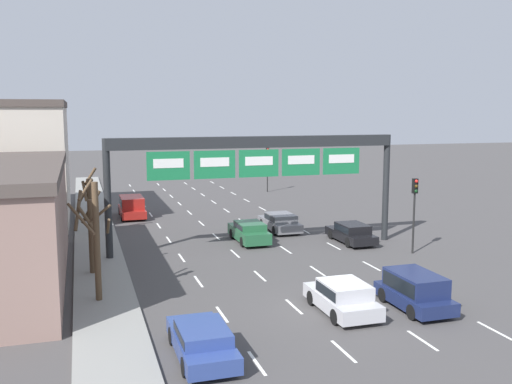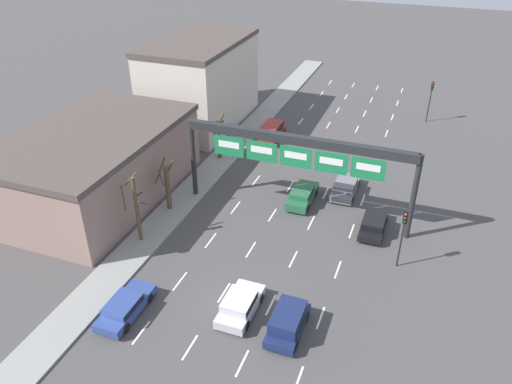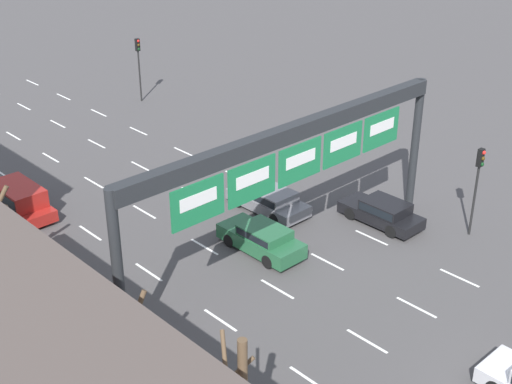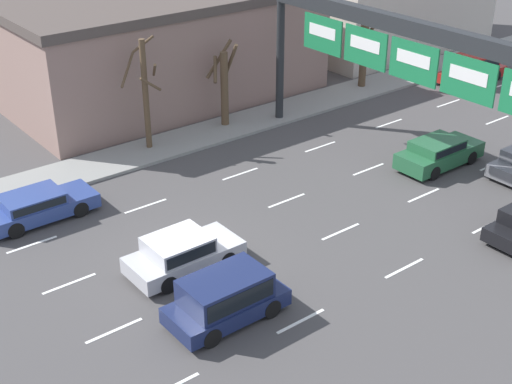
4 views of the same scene
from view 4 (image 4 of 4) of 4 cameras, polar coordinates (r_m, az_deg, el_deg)
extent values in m
plane|color=#474444|center=(26.25, -5.24, -5.87)|extent=(220.00, 220.00, 0.00)
cube|color=gray|center=(33.76, -14.31, 1.51)|extent=(2.80, 110.00, 0.15)
cube|color=white|center=(28.66, -17.48, -4.04)|extent=(0.12, 2.00, 0.01)
cube|color=white|center=(30.37, -8.82, -1.12)|extent=(0.12, 2.00, 0.01)
cube|color=white|center=(32.76, -1.26, 1.46)|extent=(0.12, 2.00, 0.01)
cube|color=white|center=(35.69, 5.18, 3.63)|extent=(0.12, 2.00, 0.01)
cube|color=white|center=(39.05, 10.60, 5.41)|extent=(0.12, 2.00, 0.01)
cube|color=white|center=(42.73, 15.14, 6.87)|extent=(0.12, 2.00, 0.01)
cube|color=white|center=(46.66, 18.97, 8.05)|extent=(0.12, 2.00, 0.01)
cube|color=white|center=(26.01, -14.71, -7.11)|extent=(0.12, 2.00, 0.01)
cube|color=white|center=(27.88, -5.40, -3.69)|extent=(0.12, 2.00, 0.01)
cube|color=white|center=(30.47, 2.48, -0.69)|extent=(0.12, 2.00, 0.01)
cube|color=white|center=(33.60, 8.99, 1.80)|extent=(0.12, 2.00, 0.01)
cube|color=white|center=(37.15, 14.35, 3.83)|extent=(0.12, 2.00, 0.01)
cube|color=white|center=(41.00, 18.75, 5.47)|extent=(0.12, 2.00, 0.01)
cube|color=white|center=(23.53, -11.27, -10.83)|extent=(0.12, 2.00, 0.01)
cube|color=white|center=(25.58, -1.31, -6.72)|extent=(0.12, 2.00, 0.01)
cube|color=white|center=(28.38, 6.80, -3.17)|extent=(0.12, 2.00, 0.01)
cube|color=white|center=(31.72, 13.28, -0.26)|extent=(0.12, 2.00, 0.01)
cube|color=white|center=(35.46, 18.46, 2.08)|extent=(0.12, 2.00, 0.01)
cube|color=white|center=(23.52, 3.61, -10.27)|extent=(0.12, 2.00, 0.01)
cube|color=white|center=(26.53, 11.79, -5.99)|extent=(0.12, 2.00, 0.01)
cube|color=white|center=(30.08, 18.07, -2.56)|extent=(0.12, 2.00, 0.01)
cylinder|color=#232628|center=(37.80, 1.95, 10.84)|extent=(0.42, 0.42, 7.11)
cube|color=#232628|center=(30.82, 13.15, 12.48)|extent=(18.10, 0.60, 0.70)
cube|color=#197542|center=(34.55, 5.36, 12.44)|extent=(2.53, 0.08, 1.68)
cube|color=white|center=(34.48, 5.32, 12.67)|extent=(1.77, 0.02, 0.54)
cube|color=#197542|center=(32.66, 8.74, 11.35)|extent=(2.53, 0.08, 1.68)
cube|color=white|center=(32.59, 8.70, 11.60)|extent=(1.77, 0.02, 0.54)
cube|color=#197542|center=(30.91, 12.49, 10.10)|extent=(2.53, 0.08, 1.68)
cube|color=white|center=(30.84, 12.46, 10.35)|extent=(1.77, 0.02, 0.54)
cube|color=#197542|center=(29.32, 16.63, 8.65)|extent=(2.53, 0.08, 1.68)
cube|color=white|center=(29.24, 16.61, 8.91)|extent=(1.77, 0.02, 0.54)
cube|color=gray|center=(42.71, -8.19, 11.46)|extent=(11.18, 17.40, 5.56)
cube|color=#235B38|center=(34.41, 14.46, 2.90)|extent=(1.79, 4.46, 0.72)
cube|color=#235B38|center=(33.98, 14.30, 3.68)|extent=(1.64, 2.32, 0.45)
cube|color=black|center=(33.98, 14.30, 3.68)|extent=(1.68, 2.13, 0.32)
cylinder|color=black|center=(35.93, 14.77, 3.52)|extent=(0.22, 0.66, 0.66)
cylinder|color=black|center=(35.09, 16.80, 2.65)|extent=(0.22, 0.66, 0.66)
cylinder|color=black|center=(33.98, 11.96, 2.44)|extent=(0.22, 0.66, 0.66)
cylinder|color=black|center=(33.09, 14.05, 1.49)|extent=(0.22, 0.66, 0.66)
cube|color=navy|center=(30.15, -16.90, -1.24)|extent=(1.82, 4.55, 0.58)
cube|color=navy|center=(29.85, -17.51, -0.54)|extent=(1.68, 2.36, 0.43)
cube|color=black|center=(29.85, -17.51, -0.54)|extent=(1.71, 2.18, 0.31)
cylinder|color=black|center=(31.33, -15.17, -0.19)|extent=(0.22, 0.66, 0.66)
cylinder|color=black|center=(29.97, -13.87, -1.35)|extent=(0.22, 0.66, 0.66)
cylinder|color=black|center=(30.56, -19.79, -1.66)|extent=(0.22, 0.66, 0.66)
cylinder|color=black|center=(29.17, -18.68, -2.91)|extent=(0.22, 0.66, 0.66)
cube|color=#B7B7BC|center=(25.81, -5.73, -5.19)|extent=(1.91, 4.18, 0.61)
cube|color=#B7B7BC|center=(25.38, -6.27, -4.24)|extent=(1.76, 2.17, 0.59)
cube|color=black|center=(25.38, -6.27, -4.24)|extent=(1.80, 2.00, 0.43)
cylinder|color=black|center=(27.09, -4.49, -3.85)|extent=(0.22, 0.66, 0.66)
cylinder|color=black|center=(25.88, -2.32, -5.43)|extent=(0.22, 0.66, 0.66)
cylinder|color=black|center=(26.03, -9.08, -5.59)|extent=(0.22, 0.66, 0.66)
cylinder|color=black|center=(24.76, -7.06, -7.34)|extent=(0.22, 0.66, 0.66)
cube|color=maroon|center=(46.69, 16.86, 9.03)|extent=(1.92, 4.58, 0.61)
cube|color=maroon|center=(46.43, 16.95, 9.92)|extent=(1.77, 3.21, 0.93)
cube|color=black|center=(46.43, 16.95, 9.92)|extent=(1.81, 2.95, 0.67)
cylinder|color=black|center=(48.30, 16.98, 9.40)|extent=(0.22, 0.66, 0.66)
cylinder|color=black|center=(47.38, 18.68, 8.80)|extent=(0.22, 0.66, 0.66)
cylinder|color=black|center=(46.16, 14.93, 8.85)|extent=(0.22, 0.66, 0.66)
cylinder|color=black|center=(45.19, 16.67, 8.23)|extent=(0.22, 0.66, 0.66)
cube|color=#19234C|center=(23.34, -2.37, -9.10)|extent=(1.85, 3.97, 0.57)
cube|color=#19234C|center=(22.90, -2.49, -7.70)|extent=(1.70, 2.78, 0.85)
cube|color=black|center=(22.90, -2.49, -7.70)|extent=(1.73, 2.56, 0.61)
cylinder|color=black|center=(24.54, -1.25, -7.46)|extent=(0.22, 0.66, 0.66)
cylinder|color=black|center=(23.48, 1.23, -9.30)|extent=(0.22, 0.66, 0.66)
cylinder|color=black|center=(23.47, -5.96, -9.48)|extent=(0.22, 0.66, 0.66)
cylinder|color=black|center=(22.36, -3.60, -11.54)|extent=(0.22, 0.66, 0.66)
cylinder|color=black|center=(29.12, 18.63, -2.96)|extent=(0.22, 0.66, 0.66)
cylinder|color=black|center=(34.39, 18.82, 1.82)|extent=(0.22, 0.66, 0.66)
cylinder|color=brown|center=(34.59, -8.83, 7.69)|extent=(0.29, 0.29, 5.39)
cylinder|color=brown|center=(34.25, -8.13, 9.65)|extent=(1.04, 0.56, 0.90)
cylinder|color=brown|center=(33.95, -8.44, 8.53)|extent=(0.16, 1.13, 0.89)
cylinder|color=brown|center=(34.37, -9.03, 11.61)|extent=(0.73, 0.95, 0.86)
cylinder|color=brown|center=(34.52, -10.26, 9.58)|extent=(1.19, 1.41, 1.28)
cylinder|color=brown|center=(43.59, 8.61, 10.81)|extent=(0.44, 0.44, 3.87)
cylinder|color=brown|center=(43.78, 8.89, 12.33)|extent=(1.13, 0.74, 1.56)
cylinder|color=brown|center=(43.46, 8.29, 12.29)|extent=(0.42, 0.91, 1.38)
cylinder|color=brown|center=(43.28, 9.23, 13.46)|extent=(0.95, 0.37, 1.29)
cylinder|color=brown|center=(37.28, -2.54, 8.24)|extent=(0.40, 0.40, 3.91)
cylinder|color=brown|center=(36.96, -3.28, 9.76)|extent=(0.94, 0.77, 1.24)
cylinder|color=brown|center=(37.08, -2.00, 10.56)|extent=(1.09, 0.19, 1.79)
cylinder|color=brown|center=(37.45, -2.98, 10.57)|extent=(0.54, 1.51, 1.98)
camera|label=1|loc=(31.44, -56.22, 4.69)|focal=40.00mm
camera|label=2|loc=(16.27, -101.33, 29.53)|focal=35.00mm
camera|label=3|loc=(39.28, -36.51, 27.58)|focal=50.00mm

